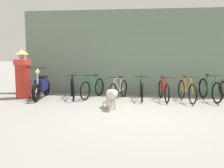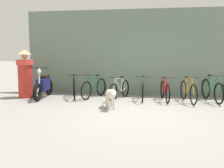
{
  "view_description": "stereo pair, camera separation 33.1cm",
  "coord_description": "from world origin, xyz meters",
  "px_view_note": "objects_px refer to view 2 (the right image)",
  "views": [
    {
      "loc": [
        0.2,
        -6.77,
        1.69
      ],
      "look_at": [
        -0.84,
        1.18,
        0.65
      ],
      "focal_mm": 42.0,
      "sensor_mm": 36.0,
      "label": 1
    },
    {
      "loc": [
        0.53,
        -6.72,
        1.69
      ],
      "look_at": [
        -0.84,
        1.18,
        0.65
      ],
      "focal_mm": 42.0,
      "sensor_mm": 36.0,
      "label": 2
    }
  ],
  "objects_px": {
    "bicycle_0": "(74,88)",
    "bicycle_6": "(212,90)",
    "bicycle_2": "(120,90)",
    "bicycle_5": "(188,91)",
    "bicycle_3": "(143,90)",
    "stray_dog": "(111,95)",
    "bicycle_4": "(165,91)",
    "bicycle_1": "(94,88)",
    "person_in_robes": "(25,74)",
    "motorcycle": "(43,86)"
  },
  "relations": [
    {
      "from": "bicycle_1",
      "to": "stray_dog",
      "type": "xyz_separation_m",
      "value": [
        0.9,
        -1.65,
        0.07
      ]
    },
    {
      "from": "bicycle_1",
      "to": "bicycle_2",
      "type": "distance_m",
      "value": 0.95
    },
    {
      "from": "bicycle_2",
      "to": "bicycle_5",
      "type": "distance_m",
      "value": 2.28
    },
    {
      "from": "bicycle_4",
      "to": "person_in_robes",
      "type": "height_order",
      "value": "person_in_robes"
    },
    {
      "from": "bicycle_0",
      "to": "bicycle_6",
      "type": "relative_size",
      "value": 0.93
    },
    {
      "from": "bicycle_3",
      "to": "bicycle_2",
      "type": "bearing_deg",
      "value": -85.91
    },
    {
      "from": "bicycle_5",
      "to": "stray_dog",
      "type": "height_order",
      "value": "bicycle_5"
    },
    {
      "from": "bicycle_0",
      "to": "motorcycle",
      "type": "xyz_separation_m",
      "value": [
        -1.06,
        -0.22,
        0.08
      ]
    },
    {
      "from": "stray_dog",
      "to": "bicycle_3",
      "type": "bearing_deg",
      "value": 132.94
    },
    {
      "from": "bicycle_3",
      "to": "bicycle_5",
      "type": "xyz_separation_m",
      "value": [
        1.49,
        -0.17,
        0.01
      ]
    },
    {
      "from": "bicycle_0",
      "to": "bicycle_3",
      "type": "distance_m",
      "value": 2.43
    },
    {
      "from": "motorcycle",
      "to": "bicycle_6",
      "type": "bearing_deg",
      "value": 87.93
    },
    {
      "from": "bicycle_3",
      "to": "stray_dog",
      "type": "relative_size",
      "value": 1.66
    },
    {
      "from": "bicycle_4",
      "to": "bicycle_6",
      "type": "xyz_separation_m",
      "value": [
        1.53,
        0.13,
        0.03
      ]
    },
    {
      "from": "bicycle_1",
      "to": "bicycle_4",
      "type": "distance_m",
      "value": 2.48
    },
    {
      "from": "bicycle_4",
      "to": "bicycle_5",
      "type": "xyz_separation_m",
      "value": [
        0.75,
        -0.1,
        0.02
      ]
    },
    {
      "from": "bicycle_1",
      "to": "person_in_robes",
      "type": "relative_size",
      "value": 0.94
    },
    {
      "from": "bicycle_4",
      "to": "motorcycle",
      "type": "xyz_separation_m",
      "value": [
        -4.23,
        -0.24,
        0.09
      ]
    },
    {
      "from": "bicycle_2",
      "to": "bicycle_4",
      "type": "height_order",
      "value": "bicycle_4"
    },
    {
      "from": "bicycle_4",
      "to": "stray_dog",
      "type": "xyz_separation_m",
      "value": [
        -1.58,
        -1.53,
        0.08
      ]
    },
    {
      "from": "motorcycle",
      "to": "bicycle_5",
      "type": "bearing_deg",
      "value": 85.8
    },
    {
      "from": "bicycle_1",
      "to": "bicycle_3",
      "type": "bearing_deg",
      "value": 105.87
    },
    {
      "from": "bicycle_1",
      "to": "bicycle_5",
      "type": "bearing_deg",
      "value": 103.65
    },
    {
      "from": "bicycle_0",
      "to": "bicycle_4",
      "type": "bearing_deg",
      "value": 71.15
    },
    {
      "from": "bicycle_4",
      "to": "person_in_robes",
      "type": "bearing_deg",
      "value": -95.95
    },
    {
      "from": "bicycle_5",
      "to": "bicycle_3",
      "type": "bearing_deg",
      "value": -108.83
    },
    {
      "from": "bicycle_1",
      "to": "bicycle_3",
      "type": "xyz_separation_m",
      "value": [
        1.73,
        -0.05,
        -0.0
      ]
    },
    {
      "from": "bicycle_0",
      "to": "bicycle_1",
      "type": "distance_m",
      "value": 0.71
    },
    {
      "from": "bicycle_1",
      "to": "bicycle_6",
      "type": "bearing_deg",
      "value": 107.8
    },
    {
      "from": "bicycle_0",
      "to": "bicycle_6",
      "type": "xyz_separation_m",
      "value": [
        4.7,
        0.15,
        0.02
      ]
    },
    {
      "from": "stray_dog",
      "to": "person_in_robes",
      "type": "xyz_separation_m",
      "value": [
        -3.32,
        1.27,
        0.45
      ]
    },
    {
      "from": "bicycle_5",
      "to": "bicycle_6",
      "type": "bearing_deg",
      "value": 94.5
    },
    {
      "from": "bicycle_2",
      "to": "bicycle_3",
      "type": "distance_m",
      "value": 0.79
    },
    {
      "from": "bicycle_4",
      "to": "person_in_robes",
      "type": "relative_size",
      "value": 0.92
    },
    {
      "from": "bicycle_4",
      "to": "bicycle_6",
      "type": "bearing_deg",
      "value": 85.97
    },
    {
      "from": "bicycle_5",
      "to": "bicycle_6",
      "type": "distance_m",
      "value": 0.82
    },
    {
      "from": "bicycle_0",
      "to": "bicycle_3",
      "type": "xyz_separation_m",
      "value": [
        2.43,
        0.09,
        -0.01
      ]
    },
    {
      "from": "bicycle_6",
      "to": "stray_dog",
      "type": "height_order",
      "value": "bicycle_6"
    },
    {
      "from": "motorcycle",
      "to": "stray_dog",
      "type": "relative_size",
      "value": 1.85
    },
    {
      "from": "bicycle_2",
      "to": "bicycle_6",
      "type": "relative_size",
      "value": 0.97
    },
    {
      "from": "bicycle_5",
      "to": "person_in_robes",
      "type": "height_order",
      "value": "person_in_robes"
    },
    {
      "from": "bicycle_3",
      "to": "motorcycle",
      "type": "distance_m",
      "value": 3.5
    },
    {
      "from": "bicycle_0",
      "to": "bicycle_2",
      "type": "height_order",
      "value": "bicycle_0"
    },
    {
      "from": "bicycle_3",
      "to": "person_in_robes",
      "type": "bearing_deg",
      "value": -88.36
    },
    {
      "from": "bicycle_1",
      "to": "bicycle_6",
      "type": "xyz_separation_m",
      "value": [
        4.01,
        0.01,
        0.02
      ]
    },
    {
      "from": "bicycle_4",
      "to": "stray_dog",
      "type": "height_order",
      "value": "bicycle_4"
    },
    {
      "from": "bicycle_4",
      "to": "bicycle_5",
      "type": "bearing_deg",
      "value": 73.16
    },
    {
      "from": "bicycle_1",
      "to": "bicycle_5",
      "type": "xyz_separation_m",
      "value": [
        3.22,
        -0.23,
        0.01
      ]
    },
    {
      "from": "bicycle_2",
      "to": "person_in_robes",
      "type": "distance_m",
      "value": 3.41
    },
    {
      "from": "bicycle_0",
      "to": "person_in_robes",
      "type": "bearing_deg",
      "value": -101.35
    }
  ]
}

